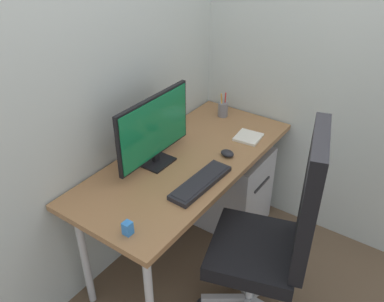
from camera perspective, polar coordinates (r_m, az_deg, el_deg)
The scene contains 12 objects.
ground_plane at distance 2.89m, azimuth -0.66°, elevation -13.75°, with size 8.00×8.00×0.00m, color brown.
wall_back at distance 2.34m, azimuth -8.41°, elevation 15.13°, with size 3.36×0.04×2.80m, color #B7C1BC.
wall_side_right at distance 2.66m, azimuth 14.49°, elevation 16.56°, with size 0.04×2.52×2.80m, color #B7C1BC.
desk at distance 2.44m, azimuth -0.76°, elevation -2.49°, with size 1.51×0.67×0.75m.
office_chair at distance 2.15m, azimuth 12.09°, elevation -10.94°, with size 0.60×0.61×1.21m.
filing_cabinet at distance 2.96m, azimuth 4.89°, elevation -4.78°, with size 0.43×0.55×0.60m.
monitor at distance 2.27m, azimuth -5.31°, elevation 3.07°, with size 0.58×0.15×0.42m.
keyboard at distance 2.19m, azimuth 1.23°, elevation -4.44°, with size 0.43×0.14×0.03m.
mouse at distance 2.43m, azimuth 4.99°, elevation -0.33°, with size 0.07×0.08×0.04m, color black.
pen_holder at distance 2.87m, azimuth 4.38°, elevation 5.91°, with size 0.07×0.07×0.18m.
notebook at distance 2.63m, azimuth 7.92°, elevation 1.95°, with size 0.16×0.15×0.02m, color silver.
desk_clamp_accessory at distance 1.91m, azimuth -9.03°, elevation -10.67°, with size 0.04×0.04×0.07m, color #337FD8.
Camera 1 is at (-1.62, -1.18, 2.07)m, focal length 37.93 mm.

